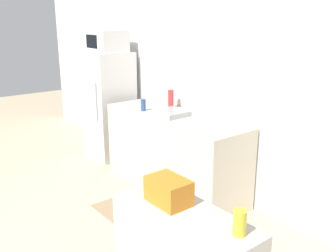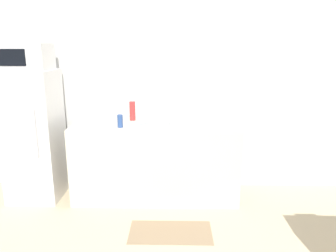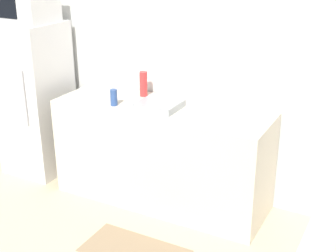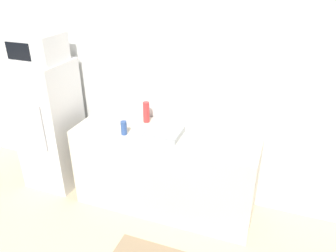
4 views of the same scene
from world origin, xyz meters
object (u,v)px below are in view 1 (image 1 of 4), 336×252
Objects in this scene: bottle_short at (143,105)px; jar at (240,223)px; refrigerator at (110,105)px; microwave at (107,41)px; bottle_tall at (171,99)px; basket at (168,191)px.

bottle_short is 1.16× the size of jar.
refrigerator is 12.41× the size of jar.
refrigerator is 4.03m from jar.
bottle_short is (1.07, -0.14, -0.70)m from microwave.
bottle_tall is 3.08m from jar.
bottle_short is (1.07, -0.14, 0.22)m from refrigerator.
basket is 1.90× the size of jar.
refrigerator is at bearing 158.38° from jar.
refrigerator is 2.90× the size of microwave.
microwave reaches higher than basket.
microwave is 3.68× the size of bottle_short.
bottle_tall is (1.16, 0.21, -0.66)m from microwave.
bottle_tall is at bearing 146.73° from jar.
microwave is 1.35m from bottle_tall.
refrigerator reaches higher than bottle_tall.
basket is at bearing -172.57° from jar.
jar is (2.67, -1.34, 0.12)m from bottle_short.
bottle_tall reaches higher than bottle_short.
microwave is 4.06m from jar.
bottle_short is at bearing 153.41° from jar.
refrigerator is 10.66× the size of bottle_short.
microwave reaches higher than bottle_short.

